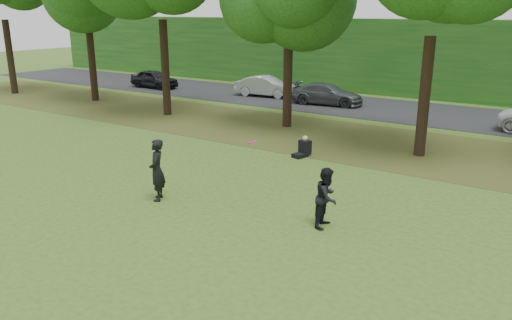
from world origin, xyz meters
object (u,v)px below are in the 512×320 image
at_px(seated_person, 303,149).
at_px(player_left, 157,170).
at_px(player_right, 327,197).
at_px(frisbee, 252,142).

bearing_deg(seated_person, player_left, -86.85).
xyz_separation_m(player_left, seated_person, (1.43, 6.60, -0.63)).
bearing_deg(player_right, seated_person, 28.51).
relative_size(player_left, player_right, 1.16).
height_order(player_left, player_right, player_left).
distance_m(player_right, frisbee, 2.53).
relative_size(frisbee, seated_person, 0.46).
relative_size(player_right, frisbee, 4.28).
height_order(player_left, seated_person, player_left).
distance_m(player_left, frisbee, 3.21).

